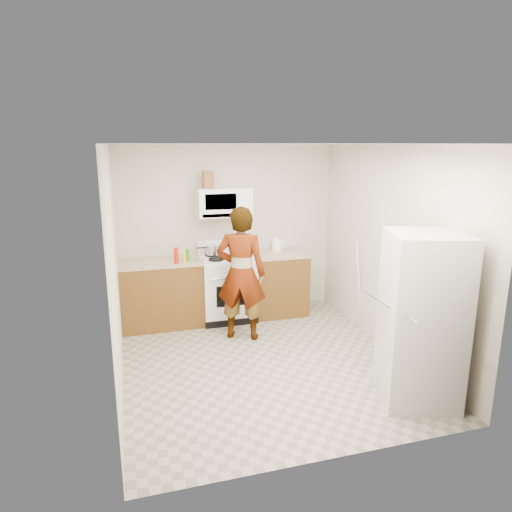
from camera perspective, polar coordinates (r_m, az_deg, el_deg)
name	(u,v)px	position (r m, az deg, el deg)	size (l,w,h in m)	color
floor	(263,361)	(5.53, 0.93, -13.03)	(3.60, 3.60, 0.00)	gray
back_wall	(228,231)	(6.79, -3.48, 3.17)	(3.20, 0.02, 2.50)	beige
right_wall	(389,250)	(5.76, 16.29, 0.72)	(0.02, 3.60, 2.50)	beige
cabinet_left	(162,294)	(6.55, -11.73, -4.72)	(1.12, 0.62, 0.90)	brown
counter_left	(160,262)	(6.42, -11.93, -0.76)	(1.14, 0.64, 0.04)	tan
cabinet_right	(278,284)	(6.88, 2.71, -3.54)	(0.80, 0.62, 0.90)	brown
counter_right	(278,254)	(6.75, 2.76, 0.25)	(0.82, 0.64, 0.04)	tan
gas_range	(227,286)	(6.66, -3.64, -3.82)	(0.76, 0.65, 1.13)	white
microwave	(224,202)	(6.52, -4.05, 6.74)	(0.76, 0.38, 0.40)	white
person	(241,274)	(5.88, -1.88, -2.21)	(0.64, 0.42, 1.75)	tan
fridge	(421,319)	(4.74, 19.98, -7.41)	(0.70, 0.70, 1.70)	white
kettle	(277,245)	(6.85, 2.61, 1.36)	(0.15, 0.15, 0.18)	white
jug	(208,180)	(6.43, -5.98, 9.46)	(0.14, 0.14, 0.24)	brown
saucepan	(214,250)	(6.61, -5.31, 0.77)	(0.23, 0.23, 0.12)	silver
tray	(238,256)	(6.45, -2.22, -0.05)	(0.25, 0.16, 0.05)	white
bottle_spray	(176,256)	(6.21, -9.94, 0.05)	(0.06, 0.06, 0.22)	red
bottle_hot_sauce	(184,258)	(6.23, -8.94, -0.22)	(0.05, 0.05, 0.14)	#F2A91A
bottle_green_cap	(188,255)	(6.32, -8.52, 0.13)	(0.05, 0.05, 0.17)	#228F1A
pot_lid	(197,259)	(6.39, -7.42, -0.43)	(0.22, 0.22, 0.01)	white
broom	(359,285)	(6.44, 12.74, -3.53)	(0.03, 0.03, 1.24)	white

